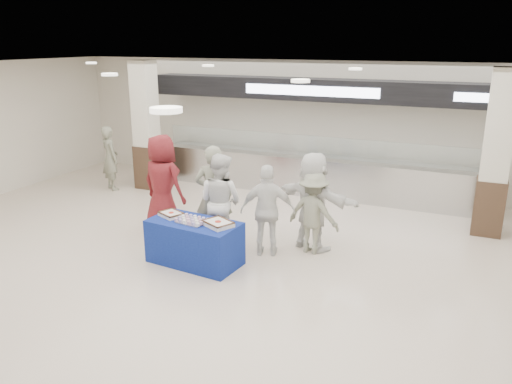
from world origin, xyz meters
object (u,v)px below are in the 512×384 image
at_px(display_table, 195,242).
at_px(sheet_cake_left, 171,214).
at_px(chef_short, 268,211).
at_px(sheet_cake_right, 218,223).
at_px(soldier_bg, 110,158).
at_px(civilian_white, 313,201).
at_px(soldier_b, 313,213).
at_px(cupcake_tray, 192,220).
at_px(soldier_a, 214,195).
at_px(civilian_maroon, 163,184).
at_px(chef_tall, 221,201).

distance_m(display_table, sheet_cake_left, 0.65).
bearing_deg(chef_short, sheet_cake_right, 39.31).
bearing_deg(soldier_bg, civilian_white, -166.18).
relative_size(display_table, soldier_bg, 0.95).
relative_size(sheet_cake_left, soldier_b, 0.32).
bearing_deg(cupcake_tray, chef_short, 41.33).
relative_size(sheet_cake_left, soldier_a, 0.26).
height_order(display_table, sheet_cake_left, sheet_cake_left).
xyz_separation_m(sheet_cake_right, soldier_a, (-0.58, 0.93, 0.14)).
height_order(civilian_maroon, soldier_b, civilian_maroon).
bearing_deg(chef_short, display_table, 21.20).
bearing_deg(soldier_bg, soldier_b, -167.43).
bearing_deg(chef_short, chef_tall, -17.14).
bearing_deg(display_table, soldier_a, 102.66).
xyz_separation_m(soldier_a, soldier_bg, (-4.09, 2.06, -0.12)).
distance_m(display_table, chef_short, 1.37).
height_order(soldier_b, soldier_bg, soldier_bg).
relative_size(chef_short, soldier_b, 1.10).
height_order(soldier_a, soldier_bg, soldier_a).
xyz_separation_m(display_table, chef_short, (0.99, 0.84, 0.44)).
bearing_deg(soldier_b, chef_short, 40.52).
relative_size(display_table, chef_tall, 0.88).
height_order(soldier_a, chef_tall, soldier_a).
bearing_deg(sheet_cake_left, chef_tall, 51.69).
distance_m(cupcake_tray, chef_tall, 0.86).
bearing_deg(cupcake_tray, civilian_maroon, 139.95).
xyz_separation_m(chef_short, soldier_bg, (-5.20, 2.14, -0.01)).
bearing_deg(civilian_white, sheet_cake_left, 51.25).
bearing_deg(display_table, chef_tall, 89.57).
distance_m(sheet_cake_left, chef_short, 1.67).
xyz_separation_m(display_table, soldier_a, (-0.12, 0.92, 0.56)).
height_order(civilian_maroon, chef_short, civilian_maroon).
distance_m(display_table, soldier_bg, 5.17).
height_order(civilian_maroon, civilian_white, civilian_maroon).
bearing_deg(sheet_cake_right, soldier_b, 46.29).
bearing_deg(sheet_cake_right, display_table, 178.53).
bearing_deg(soldier_a, civilian_white, 174.66).
distance_m(civilian_white, soldier_bg, 6.04).
bearing_deg(sheet_cake_left, chef_short, 27.11).
height_order(sheet_cake_left, soldier_b, soldier_b).
height_order(display_table, soldier_bg, soldier_bg).
bearing_deg(display_table, chef_short, 45.60).
bearing_deg(chef_tall, civilian_maroon, 0.74).
distance_m(sheet_cake_right, civilian_white, 1.85).
bearing_deg(display_table, sheet_cake_left, 176.56).
relative_size(sheet_cake_right, soldier_bg, 0.35).
bearing_deg(soldier_bg, display_table, 173.47).
bearing_deg(sheet_cake_right, soldier_bg, 147.38).
height_order(cupcake_tray, soldier_a, soldier_a).
relative_size(sheet_cake_left, civilian_maroon, 0.25).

